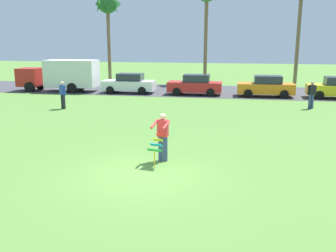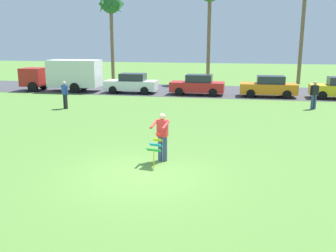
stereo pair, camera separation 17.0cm
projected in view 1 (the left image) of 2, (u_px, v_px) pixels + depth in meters
The scene contains 11 objects.
ground_plane at pixel (143, 174), 11.96m from camera, with size 120.00×120.00×0.00m, color #568438.
road_strip at pixel (202, 91), 31.50m from camera, with size 120.00×8.00×0.01m, color #424247.
person_kite_flyer at pixel (163, 135), 13.02m from camera, with size 0.62×0.71×1.73m.
kite_held at pixel (156, 146), 12.51m from camera, with size 0.53×0.68×1.09m.
parked_truck_red_cab at pixel (62, 75), 30.92m from camera, with size 6.76×2.26×2.62m.
parked_car_white at pixel (129, 84), 30.04m from camera, with size 4.23×1.90×1.60m.
parked_car_red at pixel (195, 85), 29.09m from camera, with size 4.20×1.84×1.60m.
parked_car_orange at pixel (266, 87), 28.13m from camera, with size 4.22×1.87×1.60m.
palm_tree_left_near at pixel (108, 7), 37.70m from camera, with size 2.58×2.71×8.97m.
person_walker_near at pixel (63, 94), 23.07m from camera, with size 0.52×0.36×1.73m.
person_walker_far at pixel (312, 94), 23.12m from camera, with size 0.55×0.32×1.73m.
Camera 1 is at (2.84, -10.97, 4.21)m, focal length 39.57 mm.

